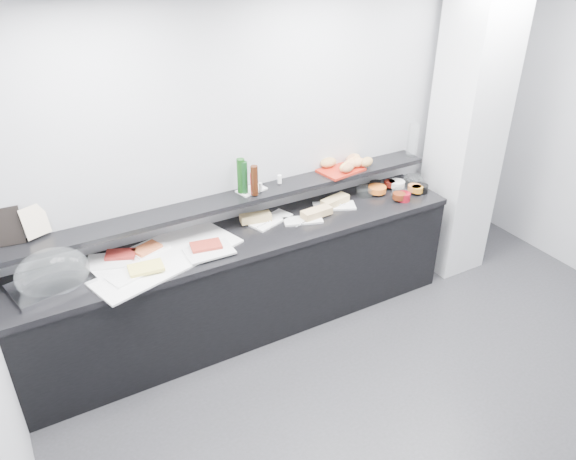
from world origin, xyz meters
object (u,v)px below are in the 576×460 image
cloche_base (51,284)px  bread_tray (341,170)px  sandwich_plate_mid (303,220)px  framed_print (5,227)px  carafe (413,140)px  condiment_tray (251,190)px

cloche_base → bread_tray: bread_tray is taller
sandwich_plate_mid → framed_print: 2.16m
bread_tray → carafe: carafe is taller
cloche_base → condiment_tray: bearing=-6.0°
cloche_base → sandwich_plate_mid: size_ratio=1.61×
framed_print → bread_tray: bearing=5.4°
framed_print → condiment_tray: (1.77, -0.06, -0.12)m
framed_print → bread_tray: framed_print is taller
sandwich_plate_mid → carafe: (1.25, 0.19, 0.39)m
cloche_base → carafe: size_ratio=1.69×
condiment_tray → bread_tray: size_ratio=0.62×
framed_print → carafe: (3.36, -0.12, 0.02)m
bread_tray → framed_print: bearing=168.6°
sandwich_plate_mid → cloche_base: bearing=-163.3°
cloche_base → sandwich_plate_mid: cloche_base is taller
bread_tray → carafe: (0.75, -0.03, 0.14)m
cloche_base → condiment_tray: size_ratio=2.24×
sandwich_plate_mid → bread_tray: (0.50, 0.21, 0.25)m
framed_print → condiment_tray: size_ratio=1.15×
bread_tray → carafe: bearing=-11.5°
cloche_base → condiment_tray: 1.63m
condiment_tray → carafe: size_ratio=0.75×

